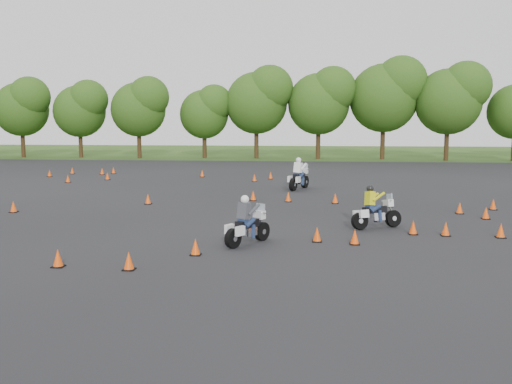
# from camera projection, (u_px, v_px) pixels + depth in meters

# --- Properties ---
(ground) EXTENTS (140.00, 140.00, 0.00)m
(ground) POSITION_uv_depth(u_px,v_px,m) (243.00, 248.00, 17.03)
(ground) COLOR #2D5119
(ground) RESTS_ON ground
(asphalt_pad) EXTENTS (62.00, 62.00, 0.00)m
(asphalt_pad) POSITION_uv_depth(u_px,v_px,m) (261.00, 215.00, 22.95)
(asphalt_pad) COLOR black
(asphalt_pad) RESTS_ON ground
(treeline) EXTENTS (86.75, 32.41, 10.40)m
(treeline) POSITION_uv_depth(u_px,v_px,m) (311.00, 113.00, 50.41)
(treeline) COLOR #2C4E16
(treeline) RESTS_ON ground
(traffic_cones) EXTENTS (36.43, 33.31, 0.45)m
(traffic_cones) POSITION_uv_depth(u_px,v_px,m) (253.00, 211.00, 22.56)
(traffic_cones) COLOR #FF500A
(traffic_cones) RESTS_ON asphalt_pad
(rider_grey) EXTENTS (1.61, 2.01, 1.54)m
(rider_grey) POSITION_uv_depth(u_px,v_px,m) (248.00, 220.00, 17.48)
(rider_grey) COLOR #3D3E45
(rider_grey) RESTS_ON ground
(rider_yellow) EXTENTS (2.05, 1.46, 1.54)m
(rider_yellow) POSITION_uv_depth(u_px,v_px,m) (378.00, 207.00, 20.03)
(rider_yellow) COLOR #C9C711
(rider_yellow) RESTS_ON ground
(rider_white) EXTENTS (1.53, 2.40, 1.78)m
(rider_white) POSITION_uv_depth(u_px,v_px,m) (299.00, 173.00, 31.47)
(rider_white) COLOR white
(rider_white) RESTS_ON ground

